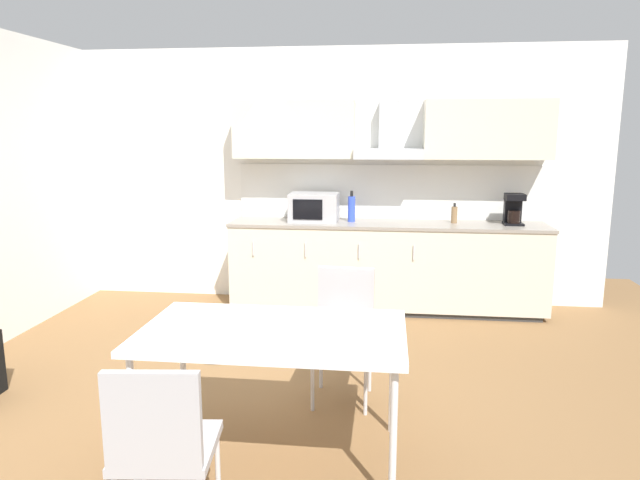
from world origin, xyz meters
TOP-DOWN VIEW (x-y plane):
  - ground_plane at (0.00, 0.00)m, footprint 7.38×7.36m
  - wall_back at (0.00, 2.50)m, footprint 5.90×0.10m
  - kitchen_counter at (0.75, 2.16)m, footprint 3.10×0.62m
  - backsplash_tile at (0.75, 2.44)m, footprint 3.08×0.02m
  - upper_wall_cabinets at (0.75, 2.28)m, footprint 3.08×0.40m
  - microwave at (0.02, 2.16)m, footprint 0.48×0.35m
  - coffee_maker at (1.95, 2.18)m, footprint 0.18×0.19m
  - bottle_blue at (0.39, 2.18)m, footprint 0.07×0.07m
  - bottle_brown at (1.40, 2.20)m, footprint 0.06×0.06m
  - dining_table at (0.16, -0.61)m, footprint 1.40×0.81m
  - chair_near_left at (-0.15, -1.40)m, footprint 0.44×0.44m
  - chair_far_right at (0.48, 0.18)m, footprint 0.42×0.42m
  - pendant_lamp at (0.16, -0.61)m, footprint 0.32×0.32m

SIDE VIEW (x-z plane):
  - ground_plane at x=0.00m, z-range -0.02..0.00m
  - kitchen_counter at x=0.75m, z-range 0.00..0.89m
  - chair_near_left at x=-0.15m, z-range 0.10..0.97m
  - chair_far_right at x=0.48m, z-range 0.10..0.97m
  - dining_table at x=0.16m, z-range 0.32..1.06m
  - bottle_brown at x=1.40m, z-range 0.87..1.07m
  - bottle_blue at x=0.39m, z-range 0.86..1.17m
  - microwave at x=0.02m, z-range 0.88..1.16m
  - coffee_maker at x=1.95m, z-range 0.88..1.18m
  - backsplash_tile at x=0.75m, z-range 0.88..1.43m
  - wall_back at x=0.00m, z-range 0.00..2.60m
  - upper_wall_cabinets at x=0.75m, z-range 1.49..2.06m
  - pendant_lamp at x=0.16m, z-range 1.78..2.00m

